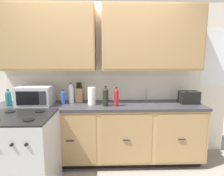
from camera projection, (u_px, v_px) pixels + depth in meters
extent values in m
plane|color=gray|center=(99.00, 172.00, 2.56)|extent=(8.00, 8.00, 0.00)
cube|color=white|center=(100.00, 81.00, 2.99)|extent=(4.28, 0.05, 2.46)
cube|color=white|center=(100.00, 88.00, 2.98)|extent=(3.08, 0.01, 0.40)
cube|color=tan|center=(45.00, 38.00, 2.68)|extent=(1.49, 0.34, 0.95)
cube|color=#A58052|center=(41.00, 37.00, 2.50)|extent=(1.46, 0.01, 0.89)
cube|color=tan|center=(152.00, 39.00, 2.72)|extent=(1.49, 0.34, 0.95)
cube|color=#A58052|center=(155.00, 37.00, 2.55)|extent=(1.46, 0.01, 0.89)
cube|color=white|center=(215.00, 57.00, 2.96)|extent=(0.44, 0.01, 0.90)
cube|color=black|center=(100.00, 157.00, 2.88)|extent=(3.02, 0.48, 0.10)
cube|color=tan|center=(99.00, 131.00, 2.79)|extent=(3.08, 0.60, 0.77)
cube|color=#A88354|center=(13.00, 141.00, 2.45)|extent=(0.71, 0.01, 0.71)
cube|color=black|center=(13.00, 142.00, 2.44)|extent=(0.10, 0.01, 0.01)
cube|color=#A88354|center=(70.00, 140.00, 2.47)|extent=(0.71, 0.01, 0.71)
cube|color=black|center=(70.00, 141.00, 2.46)|extent=(0.10, 0.01, 0.01)
cube|color=#A88354|center=(126.00, 139.00, 2.50)|extent=(0.71, 0.01, 0.71)
cube|color=black|center=(126.00, 140.00, 2.48)|extent=(0.10, 0.01, 0.01)
cube|color=#A88354|center=(181.00, 139.00, 2.52)|extent=(0.71, 0.01, 0.71)
cube|color=black|center=(182.00, 140.00, 2.50)|extent=(0.10, 0.01, 0.01)
cube|color=#333338|center=(99.00, 105.00, 2.72)|extent=(3.11, 0.63, 0.04)
cube|color=#A8AAAF|center=(149.00, 104.00, 2.77)|extent=(0.56, 0.38, 0.02)
cube|color=#B7B7BC|center=(22.00, 155.00, 2.14)|extent=(0.76, 0.66, 0.92)
cube|color=black|center=(19.00, 117.00, 2.07)|extent=(0.74, 0.65, 0.02)
cylinder|color=black|center=(29.00, 120.00, 1.91)|extent=(0.12, 0.12, 0.01)
cylinder|color=black|center=(10.00, 112.00, 2.22)|extent=(0.12, 0.12, 0.01)
cylinder|color=black|center=(40.00, 111.00, 2.23)|extent=(0.12, 0.12, 0.01)
cylinder|color=black|center=(12.00, 145.00, 1.76)|extent=(0.03, 0.02, 0.03)
cylinder|color=black|center=(26.00, 145.00, 1.76)|extent=(0.03, 0.02, 0.03)
cube|color=#B7B7BC|center=(36.00, 96.00, 2.65)|extent=(0.48, 0.36, 0.28)
cube|color=black|center=(27.00, 98.00, 2.47)|extent=(0.31, 0.01, 0.19)
cube|color=#28282D|center=(42.00, 98.00, 2.48)|extent=(0.10, 0.01, 0.19)
cube|color=black|center=(189.00, 97.00, 2.76)|extent=(0.28, 0.18, 0.19)
cube|color=black|center=(186.00, 91.00, 2.74)|extent=(0.02, 0.13, 0.01)
cube|color=black|center=(193.00, 91.00, 2.74)|extent=(0.02, 0.13, 0.01)
cube|color=#9C794E|center=(80.00, 95.00, 2.86)|extent=(0.11, 0.14, 0.22)
cylinder|color=black|center=(77.00, 85.00, 2.82)|extent=(0.02, 0.02, 0.09)
cylinder|color=black|center=(79.00, 85.00, 2.83)|extent=(0.02, 0.02, 0.09)
cylinder|color=black|center=(80.00, 85.00, 2.83)|extent=(0.02, 0.02, 0.09)
cylinder|color=black|center=(81.00, 85.00, 2.83)|extent=(0.02, 0.02, 0.09)
cylinder|color=#B2B5BA|center=(147.00, 95.00, 2.93)|extent=(0.02, 0.02, 0.20)
cylinder|color=white|center=(92.00, 96.00, 2.68)|extent=(0.12, 0.12, 0.26)
cylinder|color=black|center=(106.00, 98.00, 2.60)|extent=(0.08, 0.08, 0.23)
cone|color=black|center=(106.00, 88.00, 2.58)|extent=(0.07, 0.07, 0.06)
cylinder|color=black|center=(106.00, 87.00, 2.57)|extent=(0.03, 0.03, 0.02)
cylinder|color=silver|center=(71.00, 95.00, 2.79)|extent=(0.08, 0.08, 0.25)
cone|color=silver|center=(71.00, 85.00, 2.76)|extent=(0.07, 0.07, 0.06)
cylinder|color=black|center=(71.00, 83.00, 2.76)|extent=(0.03, 0.03, 0.02)
cylinder|color=#1E707A|center=(8.00, 99.00, 2.61)|extent=(0.08, 0.08, 0.19)
cone|color=#1E707A|center=(8.00, 91.00, 2.60)|extent=(0.07, 0.07, 0.05)
cylinder|color=black|center=(8.00, 90.00, 2.59)|extent=(0.03, 0.03, 0.02)
cylinder|color=blue|center=(63.00, 98.00, 2.73)|extent=(0.07, 0.07, 0.18)
cone|color=blue|center=(63.00, 91.00, 2.71)|extent=(0.06, 0.06, 0.04)
cylinder|color=black|center=(63.00, 90.00, 2.71)|extent=(0.02, 0.02, 0.02)
cylinder|color=maroon|center=(116.00, 99.00, 2.59)|extent=(0.07, 0.07, 0.22)
cone|color=maroon|center=(116.00, 89.00, 2.57)|extent=(0.06, 0.06, 0.06)
cylinder|color=black|center=(116.00, 88.00, 2.57)|extent=(0.02, 0.02, 0.02)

